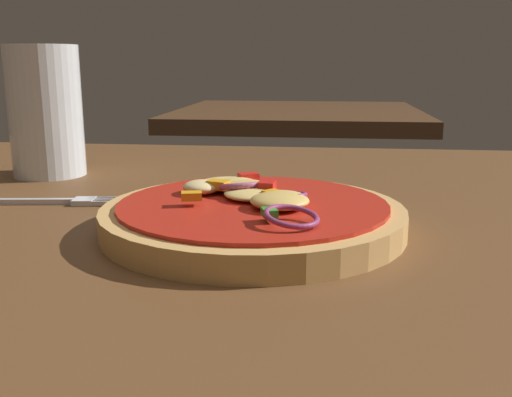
{
  "coord_description": "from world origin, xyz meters",
  "views": [
    {
      "loc": [
        0.02,
        -0.39,
        0.16
      ],
      "look_at": [
        -0.03,
        0.04,
        0.06
      ],
      "focal_mm": 40.78,
      "sensor_mm": 36.0,
      "label": 1
    }
  ],
  "objects": [
    {
      "name": "dining_table",
      "position": [
        0.0,
        0.0,
        0.02
      ],
      "size": [
        1.33,
        0.92,
        0.04
      ],
      "color": "brown",
      "rests_on": "ground"
    },
    {
      "name": "pizza",
      "position": [
        -0.03,
        0.02,
        0.05
      ],
      "size": [
        0.22,
        0.22,
        0.03
      ],
      "color": "tan",
      "rests_on": "dining_table"
    },
    {
      "name": "fork",
      "position": [
        -0.22,
        0.08,
        0.04
      ],
      "size": [
        0.16,
        0.03,
        0.01
      ],
      "color": "silver",
      "rests_on": "dining_table"
    },
    {
      "name": "beer_glass",
      "position": [
        -0.28,
        0.21,
        0.1
      ],
      "size": [
        0.08,
        0.08,
        0.14
      ],
      "color": "silver",
      "rests_on": "dining_table"
    },
    {
      "name": "background_table",
      "position": [
        -0.05,
        1.16,
        0.02
      ],
      "size": [
        0.63,
        0.62,
        0.04
      ],
      "color": "#4C301C",
      "rests_on": "ground"
    }
  ]
}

